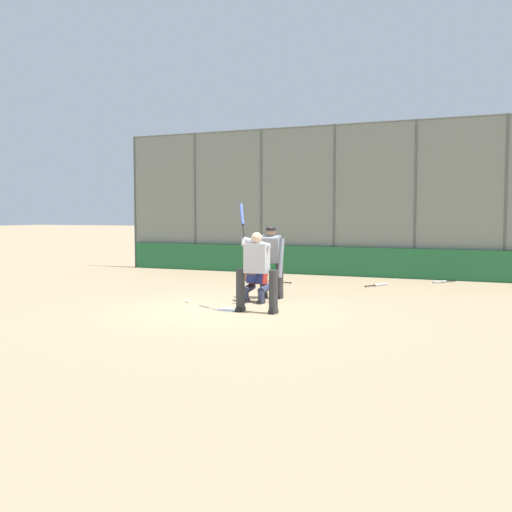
{
  "coord_description": "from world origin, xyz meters",
  "views": [
    {
      "loc": [
        -5.34,
        10.87,
        1.94
      ],
      "look_at": [
        -0.2,
        -1.0,
        1.05
      ],
      "focal_mm": 42.0,
      "sensor_mm": 36.0,
      "label": 1
    }
  ],
  "objects_px": {
    "spare_bat_near_backstop": "(379,285)",
    "fielding_glove_on_dirt": "(260,278)",
    "umpire_home": "(271,260)",
    "spare_bat_by_padding": "(441,282)",
    "batter_at_plate": "(256,269)",
    "catcher_behind_plate": "(256,277)",
    "spare_bat_third_base_side": "(277,282)",
    "baseball_loose": "(187,301)"
  },
  "relations": [
    {
      "from": "batter_at_plate",
      "to": "spare_bat_third_base_side",
      "type": "distance_m",
      "value": 5.3
    },
    {
      "from": "spare_bat_near_backstop",
      "to": "fielding_glove_on_dirt",
      "type": "bearing_deg",
      "value": 114.84
    },
    {
      "from": "fielding_glove_on_dirt",
      "to": "spare_bat_third_base_side",
      "type": "bearing_deg",
      "value": 142.19
    },
    {
      "from": "umpire_home",
      "to": "fielding_glove_on_dirt",
      "type": "distance_m",
      "value": 4.17
    },
    {
      "from": "spare_bat_near_backstop",
      "to": "fielding_glove_on_dirt",
      "type": "height_order",
      "value": "fielding_glove_on_dirt"
    },
    {
      "from": "spare_bat_near_backstop",
      "to": "baseball_loose",
      "type": "height_order",
      "value": "baseball_loose"
    },
    {
      "from": "spare_bat_near_backstop",
      "to": "baseball_loose",
      "type": "distance_m",
      "value": 5.81
    },
    {
      "from": "batter_at_plate",
      "to": "spare_bat_near_backstop",
      "type": "height_order",
      "value": "batter_at_plate"
    },
    {
      "from": "batter_at_plate",
      "to": "umpire_home",
      "type": "distance_m",
      "value": 2.03
    },
    {
      "from": "batter_at_plate",
      "to": "catcher_behind_plate",
      "type": "height_order",
      "value": "batter_at_plate"
    },
    {
      "from": "spare_bat_by_padding",
      "to": "umpire_home",
      "type": "bearing_deg",
      "value": 9.11
    },
    {
      "from": "batter_at_plate",
      "to": "spare_bat_near_backstop",
      "type": "bearing_deg",
      "value": -103.42
    },
    {
      "from": "catcher_behind_plate",
      "to": "spare_bat_near_backstop",
      "type": "distance_m",
      "value": 4.57
    },
    {
      "from": "fielding_glove_on_dirt",
      "to": "baseball_loose",
      "type": "xyz_separation_m",
      "value": [
        -0.41,
        5.05,
        -0.01
      ]
    },
    {
      "from": "batter_at_plate",
      "to": "baseball_loose",
      "type": "xyz_separation_m",
      "value": [
        1.91,
        -0.57,
        -0.83
      ]
    },
    {
      "from": "umpire_home",
      "to": "fielding_glove_on_dirt",
      "type": "height_order",
      "value": "umpire_home"
    },
    {
      "from": "umpire_home",
      "to": "spare_bat_third_base_side",
      "type": "relative_size",
      "value": 2.1
    },
    {
      "from": "spare_bat_third_base_side",
      "to": "baseball_loose",
      "type": "distance_m",
      "value": 4.45
    },
    {
      "from": "umpire_home",
      "to": "baseball_loose",
      "type": "bearing_deg",
      "value": 40.45
    },
    {
      "from": "catcher_behind_plate",
      "to": "umpire_home",
      "type": "bearing_deg",
      "value": -95.35
    },
    {
      "from": "spare_bat_third_base_side",
      "to": "baseball_loose",
      "type": "bearing_deg",
      "value": 101.32
    },
    {
      "from": "spare_bat_by_padding",
      "to": "baseball_loose",
      "type": "relative_size",
      "value": 8.43
    },
    {
      "from": "fielding_glove_on_dirt",
      "to": "catcher_behind_plate",
      "type": "bearing_deg",
      "value": 112.05
    },
    {
      "from": "spare_bat_by_padding",
      "to": "fielding_glove_on_dirt",
      "type": "distance_m",
      "value": 5.26
    },
    {
      "from": "batter_at_plate",
      "to": "spare_bat_by_padding",
      "type": "xyz_separation_m",
      "value": [
        -2.79,
        -6.87,
        -0.84
      ]
    },
    {
      "from": "batter_at_plate",
      "to": "spare_bat_third_base_side",
      "type": "xyz_separation_m",
      "value": [
        1.53,
        -5.0,
        -0.84
      ]
    },
    {
      "from": "umpire_home",
      "to": "baseball_loose",
      "type": "distance_m",
      "value": 2.18
    },
    {
      "from": "batter_at_plate",
      "to": "catcher_behind_plate",
      "type": "relative_size",
      "value": 1.98
    },
    {
      "from": "catcher_behind_plate",
      "to": "spare_bat_third_base_side",
      "type": "xyz_separation_m",
      "value": [
        0.97,
        -3.74,
        -0.54
      ]
    },
    {
      "from": "batter_at_plate",
      "to": "baseball_loose",
      "type": "height_order",
      "value": "batter_at_plate"
    },
    {
      "from": "spare_bat_by_padding",
      "to": "spare_bat_third_base_side",
      "type": "distance_m",
      "value": 4.71
    },
    {
      "from": "baseball_loose",
      "to": "spare_bat_third_base_side",
      "type": "bearing_deg",
      "value": -94.99
    },
    {
      "from": "catcher_behind_plate",
      "to": "spare_bat_near_backstop",
      "type": "relative_size",
      "value": 1.34
    },
    {
      "from": "batter_at_plate",
      "to": "umpire_home",
      "type": "bearing_deg",
      "value": -75.87
    },
    {
      "from": "spare_bat_by_padding",
      "to": "spare_bat_third_base_side",
      "type": "height_order",
      "value": "same"
    },
    {
      "from": "catcher_behind_plate",
      "to": "baseball_loose",
      "type": "height_order",
      "value": "catcher_behind_plate"
    },
    {
      "from": "spare_bat_near_backstop",
      "to": "spare_bat_by_padding",
      "type": "bearing_deg",
      "value": -16.53
    },
    {
      "from": "batter_at_plate",
      "to": "spare_bat_third_base_side",
      "type": "relative_size",
      "value": 2.75
    },
    {
      "from": "batter_at_plate",
      "to": "spare_bat_near_backstop",
      "type": "distance_m",
      "value": 5.62
    },
    {
      "from": "baseball_loose",
      "to": "umpire_home",
      "type": "bearing_deg",
      "value": -135.57
    },
    {
      "from": "umpire_home",
      "to": "spare_bat_by_padding",
      "type": "xyz_separation_m",
      "value": [
        -3.28,
        -4.89,
        -0.86
      ]
    },
    {
      "from": "catcher_behind_plate",
      "to": "baseball_loose",
      "type": "distance_m",
      "value": 1.61
    }
  ]
}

